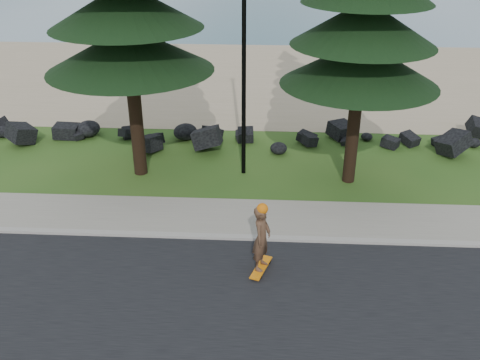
{
  "coord_description": "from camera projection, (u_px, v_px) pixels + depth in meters",
  "views": [
    {
      "loc": [
        0.78,
        -13.15,
        8.14
      ],
      "look_at": [
        0.06,
        0.0,
        1.36
      ],
      "focal_mm": 40.0,
      "sensor_mm": 36.0,
      "label": 1
    }
  ],
  "objects": [
    {
      "name": "ground",
      "position": [
        238.0,
        222.0,
        15.43
      ],
      "size": [
        160.0,
        160.0,
        0.0
      ],
      "primitive_type": "plane",
      "color": "#2C561B",
      "rests_on": "ground"
    },
    {
      "name": "road",
      "position": [
        226.0,
        332.0,
        11.43
      ],
      "size": [
        160.0,
        7.0,
        0.02
      ],
      "primitive_type": "cube",
      "color": "black",
      "rests_on": "ground"
    },
    {
      "name": "kerb",
      "position": [
        236.0,
        237.0,
        14.61
      ],
      "size": [
        160.0,
        0.2,
        0.1
      ],
      "primitive_type": "cube",
      "color": "#ABA399",
      "rests_on": "ground"
    },
    {
      "name": "sidewalk",
      "position": [
        238.0,
        217.0,
        15.59
      ],
      "size": [
        160.0,
        2.0,
        0.08
      ],
      "primitive_type": "cube",
      "color": "gray",
      "rests_on": "ground"
    },
    {
      "name": "beach_sand",
      "position": [
        254.0,
        78.0,
        28.3
      ],
      "size": [
        160.0,
        15.0,
        0.01
      ],
      "primitive_type": "cube",
      "color": "tan",
      "rests_on": "ground"
    },
    {
      "name": "seawall_boulders",
      "position": [
        247.0,
        145.0,
        20.4
      ],
      "size": [
        60.0,
        2.4,
        1.1
      ],
      "primitive_type": null,
      "color": "black",
      "rests_on": "ground"
    },
    {
      "name": "lamp_post",
      "position": [
        244.0,
        52.0,
        16.38
      ],
      "size": [
        0.25,
        0.14,
        8.14
      ],
      "color": "black",
      "rests_on": "ground"
    },
    {
      "name": "skateboarder",
      "position": [
        262.0,
        238.0,
        12.92
      ],
      "size": [
        0.59,
        1.05,
        1.91
      ],
      "rotation": [
        0.0,
        0.0,
        1.25
      ],
      "color": "orange",
      "rests_on": "ground"
    }
  ]
}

